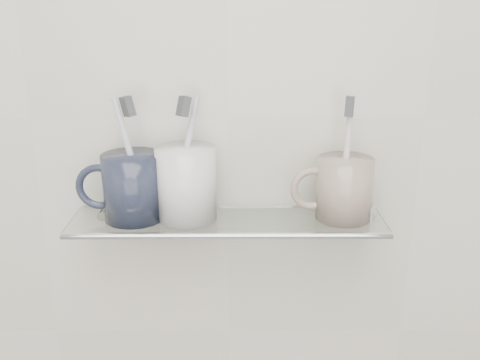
{
  "coord_description": "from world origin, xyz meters",
  "views": [
    {
      "loc": [
        0.02,
        0.25,
        1.43
      ],
      "look_at": [
        0.02,
        1.04,
        1.17
      ],
      "focal_mm": 40.0,
      "sensor_mm": 36.0,
      "label": 1
    }
  ],
  "objects_px": {
    "mug_left": "(133,187)",
    "mug_center": "(186,183)",
    "shelf_glass": "(228,221)",
    "mug_right": "(344,189)"
  },
  "relations": [
    {
      "from": "shelf_glass",
      "to": "mug_center",
      "type": "relative_size",
      "value": 4.28
    },
    {
      "from": "mug_left",
      "to": "mug_center",
      "type": "bearing_deg",
      "value": 3.78
    },
    {
      "from": "mug_center",
      "to": "shelf_glass",
      "type": "bearing_deg",
      "value": 8.5
    },
    {
      "from": "mug_left",
      "to": "shelf_glass",
      "type": "bearing_deg",
      "value": 1.85
    },
    {
      "from": "mug_center",
      "to": "mug_left",
      "type": "bearing_deg",
      "value": -167.08
    },
    {
      "from": "mug_right",
      "to": "mug_left",
      "type": "bearing_deg",
      "value": -174.15
    },
    {
      "from": "mug_left",
      "to": "mug_right",
      "type": "distance_m",
      "value": 0.33
    },
    {
      "from": "shelf_glass",
      "to": "mug_right",
      "type": "xyz_separation_m",
      "value": [
        0.18,
        0.0,
        0.05
      ]
    },
    {
      "from": "mug_center",
      "to": "mug_right",
      "type": "xyz_separation_m",
      "value": [
        0.25,
        0.0,
        -0.01
      ]
    },
    {
      "from": "shelf_glass",
      "to": "mug_right",
      "type": "height_order",
      "value": "mug_right"
    }
  ]
}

